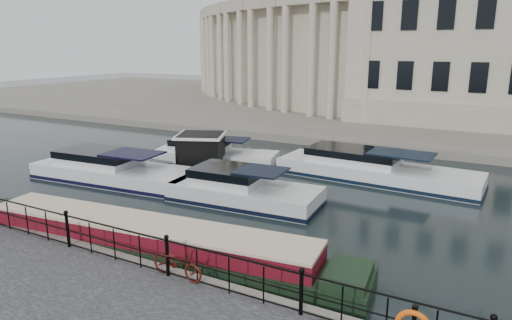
# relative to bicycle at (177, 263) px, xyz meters

# --- Properties ---
(ground_plane) EXTENTS (160.00, 160.00, 0.00)m
(ground_plane) POSITION_rel_bicycle_xyz_m (-0.31, 2.22, -0.99)
(ground_plane) COLOR black
(ground_plane) RESTS_ON ground
(far_bank) EXTENTS (120.00, 42.00, 0.55)m
(far_bank) POSITION_rel_bicycle_xyz_m (-0.31, 41.22, -0.72)
(far_bank) COLOR #6B665B
(far_bank) RESTS_ON ground_plane
(railing) EXTENTS (24.14, 0.14, 1.22)m
(railing) POSITION_rel_bicycle_xyz_m (-0.31, -0.03, 0.21)
(railing) COLOR black
(railing) RESTS_ON near_quay
(civic_building) EXTENTS (53.55, 31.84, 16.85)m
(civic_building) POSITION_rel_bicycle_xyz_m (-1.31, 36.92, 6.05)
(civic_building) COLOR #ADA38C
(civic_building) RESTS_ON far_bank
(bicycle) EXTENTS (1.70, 0.65, 0.88)m
(bicycle) POSITION_rel_bicycle_xyz_m (0.00, 0.00, 0.00)
(bicycle) COLOR #4A130D
(bicycle) RESTS_ON near_quay
(narrowboat) EXTENTS (14.96, 3.48, 1.54)m
(narrowboat) POSITION_rel_bicycle_xyz_m (-2.53, 1.50, -0.63)
(narrowboat) COLOR black
(narrowboat) RESTS_ON ground_plane
(harbour_hut) EXTENTS (4.28, 3.97, 2.23)m
(harbour_hut) POSITION_rel_bicycle_xyz_m (-6.89, 11.02, -0.04)
(harbour_hut) COLOR #6B665B
(harbour_hut) RESTS_ON ground_plane
(cabin_cruisers) EXTENTS (21.64, 10.11, 1.99)m
(cabin_cruisers) POSITION_rel_bicycle_xyz_m (-4.11, 10.57, -0.62)
(cabin_cruisers) COLOR silver
(cabin_cruisers) RESTS_ON ground_plane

